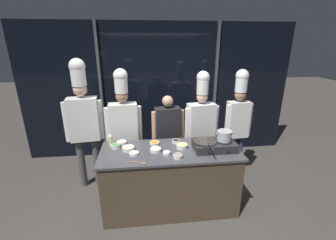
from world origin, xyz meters
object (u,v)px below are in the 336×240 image
at_px(frying_pan, 205,140).
at_px(prep_bowl_chicken, 122,142).
at_px(chef_head, 84,117).
at_px(chef_pastry, 238,116).
at_px(stock_pot, 224,135).
at_px(squeeze_bottle_oil, 111,140).
at_px(prep_bowl_carrots, 155,143).
at_px(chef_sous, 124,122).
at_px(serving_spoon_slotted, 141,163).
at_px(prep_bowl_garlic, 156,150).
at_px(portable_stove, 214,145).
at_px(prep_bowl_bean_sprouts, 134,153).
at_px(prep_bowl_noodles, 128,148).
at_px(person_guest, 168,132).
at_px(prep_bowl_ginger, 182,146).
at_px(prep_bowl_soy_glaze, 176,141).
at_px(chef_line, 201,121).
at_px(prep_bowl_mushrooms, 178,156).
at_px(prep_bowl_rice, 167,153).
at_px(prep_bowl_scallions, 116,146).

height_order(frying_pan, prep_bowl_chicken, frying_pan).
height_order(chef_head, chef_pastry, chef_head).
relative_size(stock_pot, prep_bowl_chicken, 1.54).
distance_m(squeeze_bottle_oil, prep_bowl_carrots, 0.62).
relative_size(frying_pan, chef_pastry, 0.28).
xyz_separation_m(prep_bowl_chicken, chef_sous, (0.01, 0.38, 0.18)).
bearing_deg(chef_pastry, serving_spoon_slotted, 25.57).
distance_m(prep_bowl_garlic, chef_head, 1.31).
height_order(squeeze_bottle_oil, serving_spoon_slotted, squeeze_bottle_oil).
bearing_deg(portable_stove, prep_bowl_bean_sprouts, -177.81).
distance_m(prep_bowl_noodles, person_guest, 0.85).
xyz_separation_m(prep_bowl_bean_sprouts, prep_bowl_ginger, (0.66, 0.12, 0.01)).
height_order(stock_pot, prep_bowl_bean_sprouts, stock_pot).
xyz_separation_m(chef_head, chef_pastry, (2.51, 0.00, -0.08)).
distance_m(prep_bowl_soy_glaze, chef_head, 1.48).
bearing_deg(portable_stove, chef_head, 158.98).
relative_size(frying_pan, chef_line, 0.28).
height_order(prep_bowl_bean_sprouts, chef_sous, chef_sous).
relative_size(frying_pan, prep_bowl_mushrooms, 4.52).
height_order(frying_pan, prep_bowl_rice, frying_pan).
height_order(prep_bowl_noodles, prep_bowl_mushrooms, prep_bowl_noodles).
xyz_separation_m(prep_bowl_soy_glaze, prep_bowl_garlic, (-0.31, -0.24, 0.00)).
height_order(prep_bowl_carrots, chef_pastry, chef_pastry).
bearing_deg(prep_bowl_soy_glaze, prep_bowl_chicken, 177.10).
xyz_separation_m(prep_bowl_garlic, chef_sous, (-0.46, 0.67, 0.17)).
bearing_deg(chef_head, prep_bowl_carrots, 149.60).
bearing_deg(prep_bowl_chicken, prep_bowl_garlic, -31.03).
height_order(stock_pot, prep_bowl_ginger, stock_pot).
xyz_separation_m(frying_pan, serving_spoon_slotted, (-0.87, -0.27, -0.14)).
distance_m(squeeze_bottle_oil, serving_spoon_slotted, 0.69).
xyz_separation_m(squeeze_bottle_oil, prep_bowl_ginger, (0.99, -0.18, -0.06)).
xyz_separation_m(prep_bowl_bean_sprouts, chef_pastry, (1.72, 0.77, 0.20)).
bearing_deg(prep_bowl_bean_sprouts, squeeze_bottle_oil, 137.69).
bearing_deg(prep_bowl_noodles, prep_bowl_carrots, 21.96).
xyz_separation_m(portable_stove, prep_bowl_scallions, (-1.35, 0.19, -0.03)).
relative_size(prep_bowl_scallions, prep_bowl_rice, 1.24).
bearing_deg(prep_bowl_carrots, squeeze_bottle_oil, 178.55).
xyz_separation_m(squeeze_bottle_oil, chef_line, (1.43, 0.49, 0.05)).
distance_m(frying_pan, stock_pot, 0.26).
relative_size(prep_bowl_garlic, prep_bowl_chicken, 1.03).
bearing_deg(prep_bowl_bean_sprouts, prep_bowl_carrots, 45.08).
distance_m(stock_pot, prep_bowl_noodles, 1.32).
relative_size(portable_stove, prep_bowl_rice, 5.65).
height_order(prep_bowl_rice, prep_bowl_ginger, prep_bowl_ginger).
xyz_separation_m(prep_bowl_carrots, prep_bowl_garlic, (0.00, -0.22, 0.00)).
relative_size(prep_bowl_bean_sprouts, chef_head, 0.06).
distance_m(prep_bowl_rice, prep_bowl_chicken, 0.73).
bearing_deg(prep_bowl_chicken, prep_bowl_ginger, -15.12).
relative_size(prep_bowl_scallions, prep_bowl_chicken, 0.85).
xyz_separation_m(prep_bowl_ginger, serving_spoon_slotted, (-0.56, -0.36, -0.03)).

